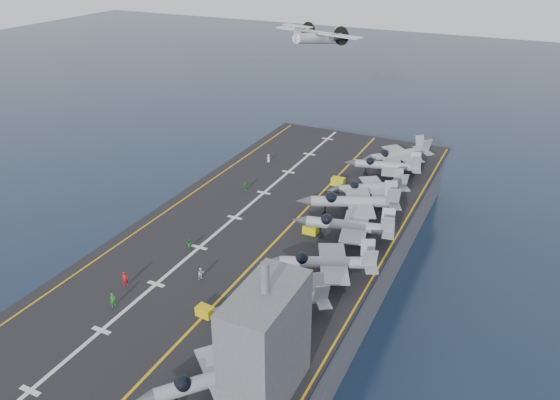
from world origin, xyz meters
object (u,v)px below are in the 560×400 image
at_px(tow_cart_a, 205,311).
at_px(transport_plane, 317,39).
at_px(fighter_jet_0, 215,377).
at_px(island_superstructure, 266,332).

height_order(tow_cart_a, transport_plane, transport_plane).
distance_m(fighter_jet_0, tow_cart_a, 12.77).
height_order(island_superstructure, transport_plane, transport_plane).
height_order(fighter_jet_0, tow_cart_a, fighter_jet_0).
distance_m(tow_cart_a, transport_plane, 78.66).
relative_size(island_superstructure, fighter_jet_0, 0.89).
bearing_deg(transport_plane, island_superstructure, -70.59).
bearing_deg(tow_cart_a, island_superstructure, -31.94).
xyz_separation_m(fighter_jet_0, transport_plane, (-24.78, 84.62, 16.22)).
xyz_separation_m(island_superstructure, transport_plane, (-28.92, 82.07, 11.17)).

